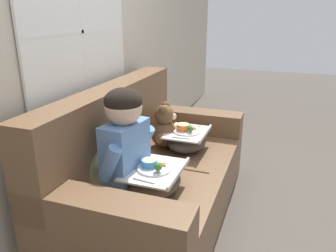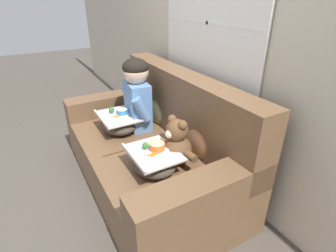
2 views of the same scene
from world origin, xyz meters
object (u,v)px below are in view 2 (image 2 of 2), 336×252
(throw_pillow_behind_child, at_px, (158,106))
(lap_tray_teddy, at_px, (154,160))
(throw_pillow_behind_teddy, at_px, (201,136))
(couch, at_px, (155,150))
(lap_tray_child, at_px, (119,123))
(child_figure, at_px, (137,91))
(teddy_bear, at_px, (176,145))

(throw_pillow_behind_child, distance_m, lap_tray_teddy, 0.83)
(throw_pillow_behind_teddy, bearing_deg, throw_pillow_behind_child, 180.00)
(throw_pillow_behind_child, distance_m, throw_pillow_behind_teddy, 0.72)
(couch, xyz_separation_m, lap_tray_child, (-0.36, -0.19, 0.16))
(couch, height_order, throw_pillow_behind_child, couch)
(couch, xyz_separation_m, child_figure, (-0.36, 0.01, 0.44))
(throw_pillow_behind_teddy, xyz_separation_m, teddy_bear, (0.00, -0.23, -0.01))
(child_figure, relative_size, teddy_bear, 1.61)
(throw_pillow_behind_teddy, relative_size, child_figure, 0.53)
(lap_tray_child, bearing_deg, throw_pillow_behind_child, 89.97)
(throw_pillow_behind_teddy, height_order, child_figure, child_figure)
(throw_pillow_behind_child, bearing_deg, child_figure, -90.04)
(throw_pillow_behind_child, height_order, lap_tray_child, throw_pillow_behind_child)
(lap_tray_child, height_order, lap_tray_teddy, lap_tray_child)
(couch, height_order, lap_tray_teddy, couch)
(child_figure, height_order, lap_tray_child, child_figure)
(child_figure, bearing_deg, teddy_bear, -0.32)
(throw_pillow_behind_child, relative_size, child_figure, 0.56)
(lap_tray_child, bearing_deg, throw_pillow_behind_teddy, 30.25)
(lap_tray_teddy, bearing_deg, throw_pillow_behind_teddy, 89.97)
(throw_pillow_behind_child, relative_size, throw_pillow_behind_teddy, 1.07)
(couch, distance_m, child_figure, 0.57)
(couch, xyz_separation_m, throw_pillow_behind_child, (-0.36, 0.23, 0.25))
(couch, distance_m, teddy_bear, 0.43)
(couch, distance_m, throw_pillow_behind_teddy, 0.49)
(throw_pillow_behind_child, relative_size, teddy_bear, 0.91)
(teddy_bear, height_order, lap_tray_child, teddy_bear)
(child_figure, relative_size, lap_tray_teddy, 1.65)
(couch, height_order, child_figure, child_figure)
(throw_pillow_behind_teddy, distance_m, lap_tray_teddy, 0.43)
(teddy_bear, xyz_separation_m, lap_tray_teddy, (-0.00, -0.19, -0.08))
(child_figure, xyz_separation_m, lap_tray_teddy, (0.72, -0.20, -0.28))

